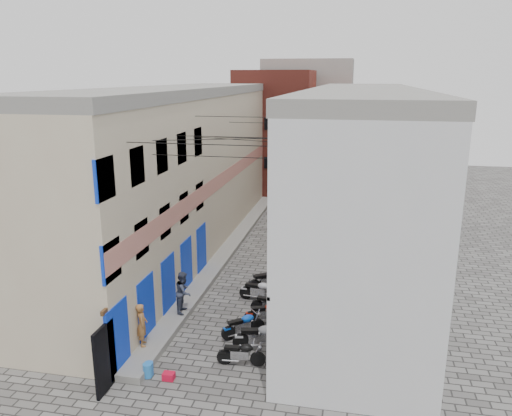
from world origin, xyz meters
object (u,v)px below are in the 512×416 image
Objects in this scene: motorcycle_g at (269,279)px; motorcycle_e at (272,303)px; water_jug_near at (148,370)px; red_crate at (169,376)px; water_jug_far at (149,369)px; person_a at (142,325)px; motorcycle_b at (260,335)px; motorcycle_c at (243,324)px; person_b at (184,292)px; motorcycle_f at (259,289)px; motorcycle_d at (266,312)px; motorcycle_a at (241,352)px.

motorcycle_e is at bearing -21.66° from motorcycle_g.
water_jug_near is 0.74m from red_crate.
water_jug_far is 0.74m from red_crate.
motorcycle_e is 1.14× the size of person_a.
water_jug_near is at bearing -66.85° from motorcycle_b.
motorcycle_c is 1.03× the size of person_b.
person_b is (-3.47, -0.89, 0.59)m from motorcycle_e.
motorcycle_e reaches higher than water_jug_far.
motorcycle_f is 3.49m from person_b.
motorcycle_d is 1.05× the size of person_b.
water_jug_near is (-3.27, -2.42, -0.34)m from motorcycle_b.
person_b reaches higher than motorcycle_g.
motorcycle_a is 4.45× the size of red_crate.
water_jug_near is (-2.47, -3.21, -0.28)m from motorcycle_c.
motorcycle_b is 1.25× the size of person_a.
motorcycle_b is 0.91× the size of motorcycle_g.
person_b is 4.24m from water_jug_far.
person_a reaches higher than motorcycle_f.
motorcycle_a is at bearing -34.37° from motorcycle_b.
person_a is 3.50× the size of water_jug_far.
motorcycle_a is 0.93× the size of motorcycle_d.
person_b reaches higher than red_crate.
person_b is at bearing 93.31° from water_jug_near.
motorcycle_a is at bearing 10.15° from motorcycle_f.
red_crate is at bearing -170.53° from person_b.
motorcycle_d is at bearing 169.35° from motorcycle_a.
motorcycle_d and motorcycle_f have the same top height.
person_b is at bearing -138.68° from motorcycle_a.
motorcycle_c reaches higher than motorcycle_a.
person_b reaches higher than motorcycle_c.
person_b is (-3.39, -0.11, 0.58)m from motorcycle_d.
water_jug_far is (-3.27, -2.30, -0.35)m from motorcycle_b.
person_a is (-3.64, 0.16, 0.56)m from motorcycle_a.
motorcycle_c reaches higher than water_jug_far.
motorcycle_a is at bearing -33.25° from motorcycle_g.
motorcycle_f is (-0.02, 3.18, 0.01)m from motorcycle_c.
motorcycle_g is at bearing 171.63° from motorcycle_f.
motorcycle_f reaches higher than motorcycle_e.
red_crate is at bearing -9.37° from motorcycle_f.
person_b is at bearing -130.84° from motorcycle_b.
motorcycle_a is 0.98× the size of person_b.
motorcycle_b is at bearing 43.51° from red_crate.
person_a is (-3.27, -1.75, 0.53)m from motorcycle_c.
person_a is at bearing -90.03° from motorcycle_b.
motorcycle_c is at bearing -16.43° from motorcycle_e.
motorcycle_b reaches higher than water_jug_near.
water_jug_far is (-3.23, -5.03, -0.30)m from motorcycle_e.
motorcycle_c is 2.08m from motorcycle_e.
motorcycle_f is 1.08m from motorcycle_g.
motorcycle_c reaches higher than water_jug_near.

